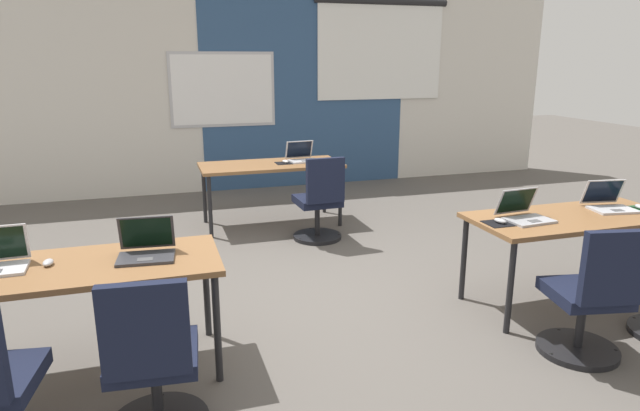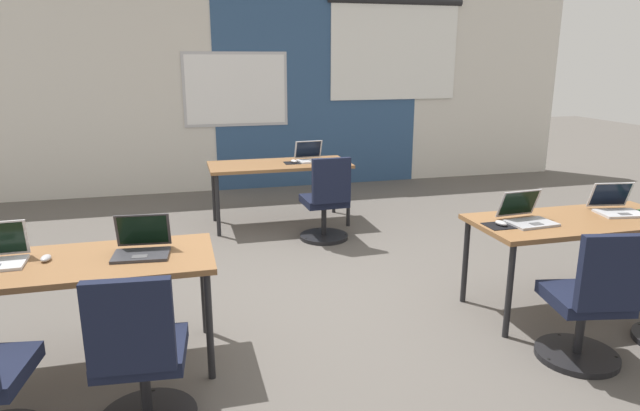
% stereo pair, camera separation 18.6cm
% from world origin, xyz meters
% --- Properties ---
extents(ground_plane, '(24.00, 24.00, 0.00)m').
position_xyz_m(ground_plane, '(0.00, 0.00, 0.00)').
color(ground_plane, '#56514C').
extents(back_wall_assembly, '(10.00, 0.27, 2.80)m').
position_xyz_m(back_wall_assembly, '(0.04, 4.20, 1.41)').
color(back_wall_assembly, silver).
rests_on(back_wall_assembly, ground).
extents(desk_near_left, '(1.60, 0.70, 0.72)m').
position_xyz_m(desk_near_left, '(-1.75, -0.60, 0.66)').
color(desk_near_left, brown).
rests_on(desk_near_left, ground).
extents(desk_near_right, '(1.60, 0.70, 0.72)m').
position_xyz_m(desk_near_right, '(1.75, -0.60, 0.66)').
color(desk_near_right, brown).
rests_on(desk_near_right, ground).
extents(desk_far_center, '(1.60, 0.70, 0.72)m').
position_xyz_m(desk_far_center, '(0.00, 2.20, 0.66)').
color(desk_far_center, brown).
rests_on(desk_far_center, ground).
extents(laptop_far_right, '(0.36, 0.33, 0.23)m').
position_xyz_m(laptop_far_right, '(0.39, 2.26, 0.77)').
color(laptop_far_right, '#B7B7BC').
rests_on(laptop_far_right, desk_far_center).
extents(mousepad_far_right, '(0.22, 0.19, 0.00)m').
position_xyz_m(mousepad_far_right, '(0.16, 2.17, 0.72)').
color(mousepad_far_right, black).
rests_on(mousepad_far_right, desk_far_center).
extents(mouse_far_right, '(0.08, 0.11, 0.03)m').
position_xyz_m(mouse_far_right, '(0.16, 2.17, 0.74)').
color(mouse_far_right, silver).
rests_on(mouse_far_right, mousepad_far_right).
extents(chair_far_right, '(0.52, 0.55, 0.92)m').
position_xyz_m(chair_far_right, '(0.35, 1.46, 0.38)').
color(chair_far_right, black).
rests_on(chair_far_right, ground).
extents(laptop_near_right_inner, '(0.36, 0.34, 0.22)m').
position_xyz_m(laptop_near_right_inner, '(1.32, -0.58, 0.77)').
color(laptop_near_right_inner, '#9E9EA3').
rests_on(laptop_near_right_inner, desk_near_right).
extents(mousepad_near_right_inner, '(0.22, 0.19, 0.00)m').
position_xyz_m(mousepad_near_right_inner, '(1.09, -0.62, 0.72)').
color(mousepad_near_right_inner, black).
rests_on(mousepad_near_right_inner, desk_near_right).
extents(mouse_near_right_inner, '(0.08, 0.11, 0.03)m').
position_xyz_m(mouse_near_right_inner, '(1.09, -0.62, 0.74)').
color(mouse_near_right_inner, '#B2B2B7').
rests_on(mouse_near_right_inner, mousepad_near_right_inner).
extents(chair_near_right_inner, '(0.52, 0.57, 0.92)m').
position_xyz_m(chair_near_right_inner, '(1.29, -1.34, 0.38)').
color(chair_near_right_inner, black).
rests_on(chair_near_right_inner, ground).
extents(laptop_near_left_inner, '(0.36, 0.32, 0.23)m').
position_xyz_m(laptop_near_left_inner, '(-1.38, -0.57, 0.77)').
color(laptop_near_left_inner, '#333338').
rests_on(laptop_near_left_inner, desk_near_left).
extents(chair_near_left_inner, '(0.52, 0.56, 0.92)m').
position_xyz_m(chair_near_left_inner, '(-1.38, -1.32, 0.38)').
color(chair_near_left_inner, black).
rests_on(chair_near_left_inner, ground).
extents(laptop_near_right_end, '(0.37, 0.36, 0.22)m').
position_xyz_m(laptop_near_right_end, '(2.16, -0.53, 0.77)').
color(laptop_near_right_end, '#B7B7BC').
rests_on(laptop_near_right_end, desk_near_right).
extents(mousepad_near_right_end, '(0.22, 0.19, 0.00)m').
position_xyz_m(mousepad_near_right_end, '(2.39, -0.60, 0.72)').
color(mousepad_near_right_end, '#23512D').
rests_on(mousepad_near_right_end, desk_near_right).
extents(mouse_near_right_end, '(0.09, 0.11, 0.03)m').
position_xyz_m(mouse_near_right_end, '(2.39, -0.60, 0.74)').
color(mouse_near_right_end, '#B2B2B7').
rests_on(mouse_near_right_end, mousepad_near_right_end).
extents(mouse_near_left_end, '(0.06, 0.10, 0.03)m').
position_xyz_m(mouse_near_left_end, '(-1.92, -0.56, 0.74)').
color(mouse_near_left_end, '#B2B2B7').
rests_on(mouse_near_left_end, desk_near_left).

